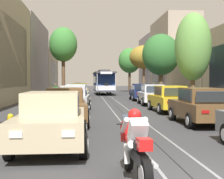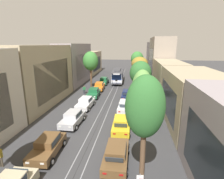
{
  "view_description": "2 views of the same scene",
  "coord_description": "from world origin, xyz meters",
  "px_view_note": "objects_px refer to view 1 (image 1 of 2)",
  "views": [
    {
      "loc": [
        -2.01,
        -5.96,
        1.92
      ],
      "look_at": [
        -0.13,
        20.51,
        1.16
      ],
      "focal_mm": 52.71,
      "sensor_mm": 36.0,
      "label": 1
    },
    {
      "loc": [
        4.05,
        -3.96,
        9.14
      ],
      "look_at": [
        0.0,
        27.33,
        0.99
      ],
      "focal_mm": 28.11,
      "sensor_mm": 36.0,
      "label": 2
    }
  ],
  "objects_px": {
    "pedestrian_on_right_pavement": "(56,91)",
    "pedestrian_crossing_far": "(157,90)",
    "motorcycle_with_rider": "(136,147)",
    "street_tree_kerb_right_far": "(130,61)",
    "parked_car_orange_sixth_left": "(79,90)",
    "fire_hydrant": "(10,126)",
    "parked_car_silver_mid_left": "(74,98)",
    "parked_car_green_far_left": "(80,89)",
    "parked_car_brown_second_right": "(201,106)",
    "parked_car_yellow_mid_right": "(169,99)",
    "cable_car_trolley": "(103,82)",
    "parked_car_navy_fifth_right": "(141,92)",
    "street_tree_kerb_right_second": "(193,47)",
    "parked_car_white_fourth_right": "(152,95)",
    "parked_car_beige_near_left": "(52,120)",
    "parked_car_white_fourth_left": "(76,94)",
    "parked_car_brown_second_left": "(65,106)",
    "street_tree_kerb_right_fourth": "(144,57)",
    "street_tree_kerb_right_mid": "(161,55)",
    "parked_car_green_fifth_left": "(78,92)",
    "street_tree_kerb_left_second": "(63,45)"
  },
  "relations": [
    {
      "from": "parked_car_silver_mid_left",
      "to": "street_tree_kerb_right_fourth",
      "type": "height_order",
      "value": "street_tree_kerb_right_fourth"
    },
    {
      "from": "parked_car_white_fourth_right",
      "to": "street_tree_kerb_right_mid",
      "type": "height_order",
      "value": "street_tree_kerb_right_mid"
    },
    {
      "from": "cable_car_trolley",
      "to": "pedestrian_crossing_far",
      "type": "height_order",
      "value": "cable_car_trolley"
    },
    {
      "from": "parked_car_silver_mid_left",
      "to": "cable_car_trolley",
      "type": "xyz_separation_m",
      "value": [
        2.92,
        24.32,
        0.86
      ]
    },
    {
      "from": "parked_car_green_fifth_left",
      "to": "cable_car_trolley",
      "type": "height_order",
      "value": "cable_car_trolley"
    },
    {
      "from": "parked_car_brown_second_right",
      "to": "parked_car_yellow_mid_right",
      "type": "xyz_separation_m",
      "value": [
        -0.01,
        5.44,
        0.0
      ]
    },
    {
      "from": "parked_car_white_fourth_left",
      "to": "fire_hydrant",
      "type": "xyz_separation_m",
      "value": [
        -1.57,
        -14.99,
        -0.38
      ]
    },
    {
      "from": "street_tree_kerb_right_mid",
      "to": "cable_car_trolley",
      "type": "xyz_separation_m",
      "value": [
        -5.06,
        12.7,
        -2.73
      ]
    },
    {
      "from": "parked_car_brown_second_left",
      "to": "parked_car_white_fourth_right",
      "type": "xyz_separation_m",
      "value": [
        5.95,
        10.74,
        0.0
      ]
    },
    {
      "from": "parked_car_orange_sixth_left",
      "to": "parked_car_green_fifth_left",
      "type": "bearing_deg",
      "value": -89.81
    },
    {
      "from": "street_tree_kerb_right_second",
      "to": "fire_hydrant",
      "type": "xyz_separation_m",
      "value": [
        -9.5,
        -10.83,
        -3.71
      ]
    },
    {
      "from": "parked_car_white_fourth_right",
      "to": "street_tree_kerb_right_fourth",
      "type": "distance_m",
      "value": 17.81
    },
    {
      "from": "parked_car_yellow_mid_right",
      "to": "street_tree_kerb_right_fourth",
      "type": "xyz_separation_m",
      "value": [
        2.32,
        22.93,
        4.1
      ]
    },
    {
      "from": "street_tree_kerb_right_fourth",
      "to": "cable_car_trolley",
      "type": "relative_size",
      "value": 0.7
    },
    {
      "from": "motorcycle_with_rider",
      "to": "street_tree_kerb_right_far",
      "type": "bearing_deg",
      "value": 83.02
    },
    {
      "from": "pedestrian_crossing_far",
      "to": "parked_car_yellow_mid_right",
      "type": "bearing_deg",
      "value": -99.41
    },
    {
      "from": "parked_car_silver_mid_left",
      "to": "street_tree_kerb_right_second",
      "type": "height_order",
      "value": "street_tree_kerb_right_second"
    },
    {
      "from": "parked_car_brown_second_left",
      "to": "street_tree_kerb_right_fourth",
      "type": "height_order",
      "value": "street_tree_kerb_right_fourth"
    },
    {
      "from": "parked_car_silver_mid_left",
      "to": "parked_car_green_far_left",
      "type": "distance_m",
      "value": 21.71
    },
    {
      "from": "parked_car_white_fourth_left",
      "to": "parked_car_white_fourth_right",
      "type": "height_order",
      "value": "same"
    },
    {
      "from": "street_tree_kerb_right_second",
      "to": "pedestrian_crossing_far",
      "type": "xyz_separation_m",
      "value": [
        0.64,
        14.53,
        -3.26
      ]
    },
    {
      "from": "parked_car_brown_second_left",
      "to": "parked_car_brown_second_right",
      "type": "bearing_deg",
      "value": -4.4
    },
    {
      "from": "parked_car_beige_near_left",
      "to": "parked_car_white_fourth_left",
      "type": "height_order",
      "value": "same"
    },
    {
      "from": "parked_car_green_far_left",
      "to": "street_tree_kerb_right_mid",
      "type": "relative_size",
      "value": 0.68
    },
    {
      "from": "parked_car_navy_fifth_right",
      "to": "motorcycle_with_rider",
      "type": "bearing_deg",
      "value": -99.35
    },
    {
      "from": "parked_car_brown_second_right",
      "to": "street_tree_kerb_right_fourth",
      "type": "relative_size",
      "value": 0.68
    },
    {
      "from": "cable_car_trolley",
      "to": "parked_car_white_fourth_right",
      "type": "bearing_deg",
      "value": -81.49
    },
    {
      "from": "parked_car_white_fourth_left",
      "to": "street_tree_kerb_right_fourth",
      "type": "distance_m",
      "value": 18.87
    },
    {
      "from": "street_tree_kerb_left_second",
      "to": "street_tree_kerb_right_far",
      "type": "distance_m",
      "value": 19.27
    },
    {
      "from": "parked_car_white_fourth_right",
      "to": "pedestrian_on_right_pavement",
      "type": "xyz_separation_m",
      "value": [
        -8.24,
        8.15,
        0.08
      ]
    },
    {
      "from": "motorcycle_with_rider",
      "to": "parked_car_yellow_mid_right",
      "type": "bearing_deg",
      "value": 73.38
    },
    {
      "from": "pedestrian_on_right_pavement",
      "to": "pedestrian_crossing_far",
      "type": "bearing_deg",
      "value": 14.72
    },
    {
      "from": "parked_car_orange_sixth_left",
      "to": "fire_hydrant",
      "type": "bearing_deg",
      "value": -93.36
    },
    {
      "from": "pedestrian_crossing_far",
      "to": "parked_car_beige_near_left",
      "type": "bearing_deg",
      "value": -107.9
    },
    {
      "from": "pedestrian_on_right_pavement",
      "to": "street_tree_kerb_right_far",
      "type": "bearing_deg",
      "value": 63.71
    },
    {
      "from": "parked_car_green_fifth_left",
      "to": "cable_car_trolley",
      "type": "distance_m",
      "value": 13.58
    },
    {
      "from": "motorcycle_with_rider",
      "to": "parked_car_white_fourth_left",
      "type": "bearing_deg",
      "value": 95.38
    },
    {
      "from": "street_tree_kerb_left_second",
      "to": "street_tree_kerb_right_second",
      "type": "xyz_separation_m",
      "value": [
        9.77,
        -15.18,
        -1.67
      ]
    },
    {
      "from": "parked_car_yellow_mid_right",
      "to": "parked_car_navy_fifth_right",
      "type": "relative_size",
      "value": 1.0
    },
    {
      "from": "parked_car_yellow_mid_right",
      "to": "cable_car_trolley",
      "type": "bearing_deg",
      "value": 96.4
    },
    {
      "from": "street_tree_kerb_left_second",
      "to": "street_tree_kerb_right_far",
      "type": "bearing_deg",
      "value": 60.46
    },
    {
      "from": "parked_car_navy_fifth_right",
      "to": "street_tree_kerb_right_far",
      "type": "relative_size",
      "value": 0.61
    },
    {
      "from": "street_tree_kerb_right_far",
      "to": "pedestrian_on_right_pavement",
      "type": "height_order",
      "value": "street_tree_kerb_right_far"
    },
    {
      "from": "parked_car_white_fourth_left",
      "to": "street_tree_kerb_right_second",
      "type": "distance_m",
      "value": 9.55
    },
    {
      "from": "parked_car_orange_sixth_left",
      "to": "motorcycle_with_rider",
      "type": "bearing_deg",
      "value": -86.36
    },
    {
      "from": "parked_car_navy_fifth_right",
      "to": "street_tree_kerb_right_fourth",
      "type": "height_order",
      "value": "street_tree_kerb_right_fourth"
    },
    {
      "from": "parked_car_green_fifth_left",
      "to": "parked_car_navy_fifth_right",
      "type": "height_order",
      "value": "same"
    },
    {
      "from": "cable_car_trolley",
      "to": "motorcycle_with_rider",
      "type": "xyz_separation_m",
      "value": [
        -1.12,
        -38.37,
        -1.01
      ]
    },
    {
      "from": "parked_car_navy_fifth_right",
      "to": "cable_car_trolley",
      "type": "relative_size",
      "value": 0.48
    },
    {
      "from": "parked_car_green_fifth_left",
      "to": "street_tree_kerb_left_second",
      "type": "xyz_separation_m",
      "value": [
        -1.79,
        5.46,
        5.01
      ]
    }
  ]
}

